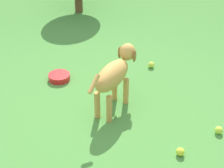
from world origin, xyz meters
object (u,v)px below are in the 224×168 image
object	(u,v)px
dog	(115,74)
tennis_ball_0	(219,130)
tennis_ball_2	(180,152)
tennis_ball_3	(112,66)
tennis_ball_1	(151,65)
water_bowl	(59,77)

from	to	relation	value
dog	tennis_ball_0	size ratio (longest dim) A/B	10.44
tennis_ball_0	tennis_ball_2	world-z (taller)	same
tennis_ball_3	tennis_ball_1	bearing A→B (deg)	155.07
dog	tennis_ball_0	bearing A→B (deg)	-84.09
tennis_ball_0	tennis_ball_2	size ratio (longest dim) A/B	1.00
tennis_ball_0	tennis_ball_1	distance (m)	1.18
tennis_ball_3	water_bowl	world-z (taller)	tennis_ball_3
tennis_ball_2	dog	bearing A→B (deg)	-79.55
dog	tennis_ball_1	size ratio (longest dim) A/B	10.44
tennis_ball_3	water_bowl	bearing A→B (deg)	-6.36
dog	tennis_ball_1	world-z (taller)	dog
tennis_ball_0	dog	bearing A→B (deg)	-51.55
tennis_ball_1	tennis_ball_2	size ratio (longest dim) A/B	1.00
tennis_ball_1	tennis_ball_3	distance (m)	0.42
tennis_ball_0	tennis_ball_1	bearing A→B (deg)	-95.21
tennis_ball_0	tennis_ball_3	bearing A→B (deg)	-78.42
dog	tennis_ball_1	distance (m)	0.88
tennis_ball_1	water_bowl	size ratio (longest dim) A/B	0.30
tennis_ball_2	water_bowl	xyz separation A→B (m)	(0.42, -1.47, -0.00)
tennis_ball_2	tennis_ball_1	bearing A→B (deg)	-113.90
water_bowl	tennis_ball_3	bearing A→B (deg)	173.64
tennis_ball_0	tennis_ball_1	xyz separation A→B (m)	(-0.11, -1.18, 0.00)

